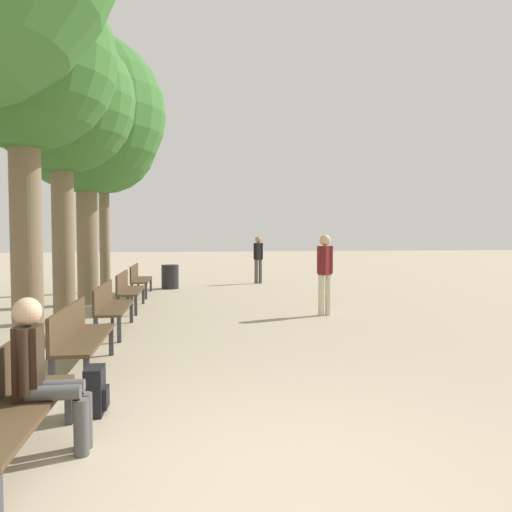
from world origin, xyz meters
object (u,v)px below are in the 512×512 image
at_px(bench_row_2, 110,304).
at_px(pedestrian_mid, 325,269).
at_px(tree_row_1, 22,63).
at_px(tree_row_2, 61,103).
at_px(trash_bin, 170,277).
at_px(bench_row_0, 2,404).
at_px(tree_row_3, 85,115).
at_px(bench_row_4, 139,277).
at_px(bench_row_1, 78,333).
at_px(bench_row_3, 128,288).
at_px(backpack, 96,391).
at_px(person_seated, 44,371).
at_px(pedestrian_near, 258,257).
at_px(tree_row_4, 103,141).

bearing_deg(bench_row_2, pedestrian_mid, 15.96).
bearing_deg(tree_row_1, pedestrian_mid, 23.33).
bearing_deg(tree_row_2, trash_bin, 71.37).
distance_m(bench_row_0, tree_row_3, 9.35).
bearing_deg(bench_row_0, bench_row_4, 90.00).
bearing_deg(tree_row_1, tree_row_3, 90.00).
bearing_deg(bench_row_0, bench_row_1, 90.00).
distance_m(bench_row_2, bench_row_4, 4.99).
relative_size(bench_row_3, backpack, 4.00).
distance_m(bench_row_1, tree_row_1, 4.05).
relative_size(bench_row_0, bench_row_1, 1.00).
relative_size(bench_row_4, person_seated, 1.47).
distance_m(tree_row_1, tree_row_3, 4.47).
bearing_deg(bench_row_1, bench_row_4, 90.00).
distance_m(backpack, pedestrian_near, 12.00).
xyz_separation_m(bench_row_4, person_seated, (0.22, -9.72, 0.16)).
relative_size(bench_row_3, tree_row_3, 0.28).
xyz_separation_m(bench_row_2, tree_row_3, (-1.01, 3.43, 3.92)).
bearing_deg(bench_row_0, trash_bin, 86.09).
bearing_deg(bench_row_1, tree_row_1, 124.67).
height_order(tree_row_4, backpack, tree_row_4).
relative_size(bench_row_0, bench_row_3, 1.00).
relative_size(tree_row_4, trash_bin, 8.08).
relative_size(tree_row_2, tree_row_3, 0.88).
distance_m(tree_row_1, trash_bin, 8.59).
relative_size(bench_row_2, trash_bin, 2.49).
height_order(bench_row_2, trash_bin, bench_row_2).
height_order(tree_row_3, trash_bin, tree_row_3).
xyz_separation_m(bench_row_0, tree_row_1, (-1.01, 3.96, 3.64)).
relative_size(bench_row_0, person_seated, 1.47).
height_order(bench_row_0, tree_row_3, tree_row_3).
height_order(pedestrian_near, trash_bin, pedestrian_near).
relative_size(tree_row_2, pedestrian_near, 3.56).
relative_size(person_seated, pedestrian_mid, 0.73).
relative_size(bench_row_0, pedestrian_near, 1.14).
relative_size(backpack, trash_bin, 0.62).
xyz_separation_m(bench_row_0, backpack, (0.45, 1.06, -0.27)).
bearing_deg(pedestrian_mid, tree_row_1, -156.67).
height_order(tree_row_3, tree_row_4, tree_row_3).
height_order(bench_row_1, tree_row_4, tree_row_4).
distance_m(tree_row_1, tree_row_2, 2.18).
bearing_deg(bench_row_2, bench_row_1, -90.00).
relative_size(bench_row_0, tree_row_1, 0.32).
height_order(bench_row_0, person_seated, person_seated).
bearing_deg(pedestrian_near, backpack, -105.38).
distance_m(bench_row_1, tree_row_4, 9.25).
distance_m(person_seated, trash_bin, 11.23).
distance_m(person_seated, pedestrian_near, 12.82).
relative_size(bench_row_0, backpack, 4.00).
height_order(tree_row_4, trash_bin, tree_row_4).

